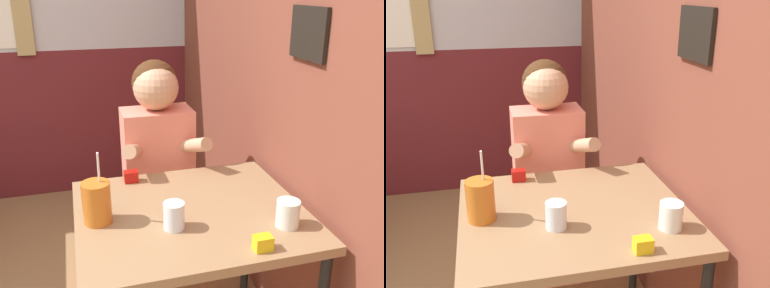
{
  "view_description": "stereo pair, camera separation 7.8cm",
  "coord_description": "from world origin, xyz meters",
  "views": [
    {
      "loc": [
        0.51,
        -0.97,
        1.53
      ],
      "look_at": [
        0.95,
        0.58,
        0.93
      ],
      "focal_mm": 40.0,
      "sensor_mm": 36.0,
      "label": 1
    },
    {
      "loc": [
        0.59,
        -0.99,
        1.53
      ],
      "look_at": [
        0.95,
        0.58,
        0.93
      ],
      "focal_mm": 40.0,
      "sensor_mm": 36.0,
      "label": 2
    }
  ],
  "objects": [
    {
      "name": "main_table",
      "position": [
        0.9,
        0.43,
        0.65
      ],
      "size": [
        0.86,
        0.76,
        0.72
      ],
      "color": "#93704C",
      "rests_on": "ground_plane"
    },
    {
      "name": "glass_center",
      "position": [
        1.21,
        0.22,
        0.77
      ],
      "size": [
        0.08,
        0.08,
        0.1
      ],
      "color": "silver",
      "rests_on": "main_table"
    },
    {
      "name": "condiment_mustard",
      "position": [
        1.06,
        0.11,
        0.75
      ],
      "size": [
        0.06,
        0.04,
        0.05
      ],
      "color": "yellow",
      "rests_on": "main_table"
    },
    {
      "name": "condiment_ketchup",
      "position": [
        0.72,
        0.74,
        0.75
      ],
      "size": [
        0.06,
        0.04,
        0.05
      ],
      "color": "#B7140F",
      "rests_on": "main_table"
    },
    {
      "name": "cocktail_pitcher",
      "position": [
        0.56,
        0.43,
        0.8
      ],
      "size": [
        0.1,
        0.1,
        0.28
      ],
      "color": "#C6661E",
      "rests_on": "main_table"
    },
    {
      "name": "glass_near_pitcher",
      "position": [
        0.81,
        0.32,
        0.77
      ],
      "size": [
        0.08,
        0.08,
        0.1
      ],
      "color": "silver",
      "rests_on": "main_table"
    },
    {
      "name": "brick_wall_right",
      "position": [
        1.4,
        1.12,
        1.35
      ],
      "size": [
        0.08,
        4.24,
        2.7
      ],
      "color": "brown",
      "rests_on": "ground_plane"
    },
    {
      "name": "person_seated",
      "position": [
        0.89,
        0.98,
        0.65
      ],
      "size": [
        0.42,
        0.41,
        1.21
      ],
      "color": "#EA7F6B",
      "rests_on": "ground_plane"
    }
  ]
}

